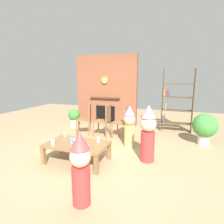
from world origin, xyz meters
TOP-DOWN VIEW (x-y plane):
  - ground_plane at (0.00, 0.00)m, footprint 12.00×12.00m
  - brick_fireplace_feature at (-0.84, 2.60)m, footprint 2.20×0.28m
  - bookshelf at (1.47, 2.40)m, footprint 0.90×0.28m
  - coffee_table at (-0.28, -0.43)m, footprint 1.20×0.71m
  - paper_cup_near_left at (-0.37, -0.48)m, footprint 0.06×0.06m
  - paper_cup_near_right at (-0.66, -0.67)m, footprint 0.07×0.07m
  - paper_cup_center at (0.09, -0.25)m, footprint 0.06×0.06m
  - paper_cup_far_left at (-0.75, -0.14)m, footprint 0.06×0.06m
  - paper_plate_front at (-0.19, -0.64)m, footprint 0.17×0.17m
  - paper_plate_rear at (-0.34, -0.27)m, footprint 0.21×0.21m
  - birthday_cake_slice at (0.00, -0.64)m, footprint 0.10×0.10m
  - table_fork at (-0.08, -0.48)m, footprint 0.14×0.09m
  - child_with_cone_hat at (0.39, -1.47)m, footprint 0.27×0.27m
  - child_in_pink at (1.01, 0.07)m, footprint 0.31×0.31m
  - child_by_the_chairs at (0.49, 0.67)m, footprint 0.28×0.28m
  - dining_chair_left at (-0.91, 1.20)m, footprint 0.51×0.51m
  - dining_chair_middle at (-0.33, 1.18)m, footprint 0.42×0.42m
  - dining_chair_right at (0.20, 1.23)m, footprint 0.44×0.44m
  - potted_plant_tall at (2.19, 1.40)m, footprint 0.58×0.58m
  - potted_plant_short at (-1.71, 1.82)m, footprint 0.39×0.39m

SIDE VIEW (x-z plane):
  - ground_plane at x=0.00m, z-range 0.00..0.00m
  - potted_plant_short at x=-1.71m, z-range 0.03..0.63m
  - coffee_table at x=-0.28m, z-range 0.14..0.52m
  - table_fork at x=-0.08m, z-range 0.38..0.39m
  - paper_plate_front at x=-0.19m, z-range 0.38..0.39m
  - paper_plate_rear at x=-0.34m, z-range 0.38..0.39m
  - birthday_cake_slice at x=0.00m, z-range 0.38..0.45m
  - paper_cup_far_left at x=-0.75m, z-range 0.38..0.48m
  - paper_cup_near_right at x=-0.66m, z-range 0.38..0.48m
  - paper_cup_center at x=0.09m, z-range 0.38..0.48m
  - paper_cup_near_left at x=-0.37m, z-range 0.38..0.49m
  - potted_plant_tall at x=2.19m, z-range 0.07..0.85m
  - dining_chair_left at x=-0.91m, z-range 0.06..0.96m
  - dining_chair_middle at x=-0.33m, z-range 0.06..0.96m
  - dining_chair_right at x=0.20m, z-range 0.06..0.96m
  - child_with_cone_hat at x=0.39m, z-range 0.03..1.01m
  - child_by_the_chairs at x=0.49m, z-range 0.03..1.02m
  - child_in_pink at x=1.01m, z-range 0.03..1.16m
  - bookshelf at x=1.47m, z-range -0.05..1.85m
  - brick_fireplace_feature at x=-0.84m, z-range -0.01..2.39m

